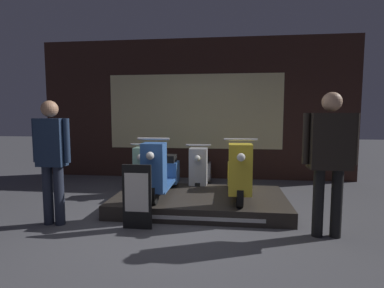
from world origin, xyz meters
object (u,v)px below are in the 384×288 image
at_px(person_left_browsing, 52,154).
at_px(scooter_display_right, 239,174).
at_px(price_sign_board, 137,197).
at_px(person_right_browsing, 330,151).
at_px(scooter_backrow_1, 201,171).
at_px(scooter_backrow_0, 150,170).
at_px(scooter_display_left, 162,172).

bearing_deg(person_left_browsing, scooter_display_right, 19.46).
bearing_deg(scooter_display_right, person_left_browsing, -160.54).
relative_size(scooter_display_right, price_sign_board, 1.81).
height_order(person_right_browsing, price_sign_board, person_right_browsing).
bearing_deg(person_left_browsing, scooter_backrow_1, 50.03).
distance_m(scooter_display_right, person_right_browsing, 1.44).
height_order(scooter_display_right, scooter_backrow_0, scooter_display_right).
bearing_deg(scooter_display_left, price_sign_board, -97.83).
bearing_deg(scooter_backrow_1, scooter_display_right, -61.14).
distance_m(scooter_backrow_1, price_sign_board, 2.27).
xyz_separation_m(person_right_browsing, price_sign_board, (-2.37, -0.03, -0.62)).
distance_m(scooter_backrow_0, person_left_browsing, 2.36).
distance_m(scooter_display_right, scooter_backrow_1, 1.46).
distance_m(scooter_display_left, person_right_browsing, 2.46).
xyz_separation_m(scooter_backrow_1, person_left_browsing, (-1.80, -2.15, 0.59)).
bearing_deg(scooter_display_left, person_left_browsing, -145.64).
xyz_separation_m(scooter_backrow_0, scooter_backrow_1, (1.03, 0.00, 0.00)).
bearing_deg(scooter_backrow_0, person_right_browsing, -37.88).
bearing_deg(price_sign_board, scooter_display_right, 34.28).
xyz_separation_m(scooter_display_left, scooter_display_right, (1.21, 0.00, 0.00)).
relative_size(scooter_backrow_1, person_left_browsing, 0.92).
relative_size(scooter_backrow_1, price_sign_board, 1.81).
relative_size(scooter_display_left, person_right_browsing, 0.88).
distance_m(scooter_backrow_0, person_right_browsing, 3.57).
distance_m(scooter_display_left, scooter_backrow_1, 1.38).
relative_size(scooter_backrow_0, person_left_browsing, 0.92).
bearing_deg(scooter_backrow_0, scooter_display_right, -36.20).
distance_m(scooter_backrow_0, price_sign_board, 2.21).
bearing_deg(person_left_browsing, person_right_browsing, -0.00).
relative_size(scooter_display_left, price_sign_board, 1.81).
bearing_deg(scooter_backrow_0, scooter_display_left, -67.58).
bearing_deg(person_right_browsing, scooter_display_left, 158.49).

